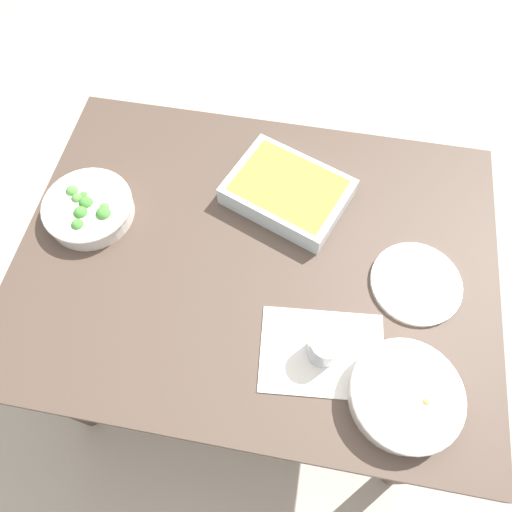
# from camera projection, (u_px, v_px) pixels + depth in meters

# --- Properties ---
(ground_plane) EXTENTS (6.00, 6.00, 0.00)m
(ground_plane) POSITION_uv_depth(u_px,v_px,m) (256.00, 341.00, 1.81)
(ground_plane) COLOR #B2A899
(dining_table) EXTENTS (1.20, 0.90, 0.74)m
(dining_table) POSITION_uv_depth(u_px,v_px,m) (256.00, 271.00, 1.23)
(dining_table) COLOR #4C3D33
(dining_table) RESTS_ON ground_plane
(placemat) EXTENTS (0.30, 0.23, 0.00)m
(placemat) POSITION_uv_depth(u_px,v_px,m) (322.00, 352.00, 1.04)
(placemat) COLOR silver
(placemat) RESTS_ON dining_table
(stew_bowl) EXTENTS (0.24, 0.24, 0.06)m
(stew_bowl) POSITION_uv_depth(u_px,v_px,m) (405.00, 396.00, 0.97)
(stew_bowl) COLOR silver
(stew_bowl) RESTS_ON dining_table
(broccoli_bowl) EXTENTS (0.23, 0.23, 0.07)m
(broccoli_bowl) POSITION_uv_depth(u_px,v_px,m) (89.00, 208.00, 1.18)
(broccoli_bowl) COLOR silver
(broccoli_bowl) RESTS_ON dining_table
(baking_dish) EXTENTS (0.36, 0.31, 0.06)m
(baking_dish) POSITION_uv_depth(u_px,v_px,m) (288.00, 191.00, 1.20)
(baking_dish) COLOR silver
(baking_dish) RESTS_ON dining_table
(drink_cup) EXTENTS (0.07, 0.07, 0.08)m
(drink_cup) POSITION_uv_depth(u_px,v_px,m) (324.00, 348.00, 1.01)
(drink_cup) COLOR #B2BCC6
(drink_cup) RESTS_ON dining_table
(side_plate) EXTENTS (0.22, 0.22, 0.01)m
(side_plate) POSITION_uv_depth(u_px,v_px,m) (416.00, 283.00, 1.11)
(side_plate) COLOR white
(side_plate) RESTS_ON dining_table
(spoon_by_stew) EXTENTS (0.17, 0.08, 0.01)m
(spoon_by_stew) POSITION_uv_depth(u_px,v_px,m) (382.00, 402.00, 0.99)
(spoon_by_stew) COLOR silver
(spoon_by_stew) RESTS_ON dining_table
(spoon_by_broccoli) EXTENTS (0.17, 0.07, 0.01)m
(spoon_by_broccoli) POSITION_uv_depth(u_px,v_px,m) (105.00, 219.00, 1.20)
(spoon_by_broccoli) COLOR silver
(spoon_by_broccoli) RESTS_ON dining_table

